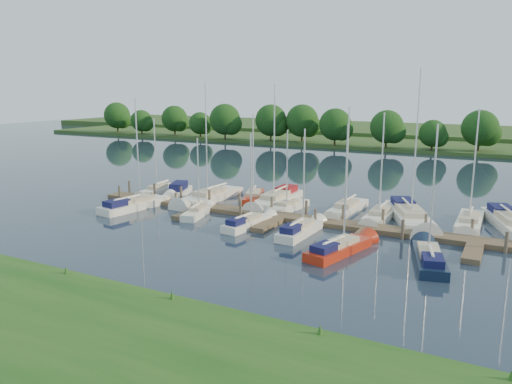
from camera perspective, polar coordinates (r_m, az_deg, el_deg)
The scene contains 24 objects.
ground at distance 38.03m, azimuth -2.01°, elevation -5.84°, with size 260.00×260.00×0.00m, color #1B2737.
near_bank at distance 26.28m, azimuth -20.14°, elevation -14.40°, with size 90.00×10.00×0.50m, color #194915.
dock at distance 44.21m, azimuth 2.69°, elevation -3.04°, with size 40.00×6.00×0.40m.
mooring_pilings at distance 45.10m, azimuth 3.30°, elevation -2.22°, with size 38.24×2.84×2.00m.
far_shore at distance 108.54m, azimuth 18.09°, elevation 5.33°, with size 180.00×30.00×0.60m, color #25431A.
distant_hill at distance 133.11m, azimuth 19.97°, elevation 6.48°, with size 220.00×40.00×1.40m, color #3D5927.
treeline at distance 95.54m, azimuth 18.14°, elevation 6.84°, with size 147.49×9.92×8.20m.
sailboat_n_0 at distance 56.40m, azimuth -11.13°, elevation 0.10°, with size 2.02×6.73×8.66m.
motorboat at distance 54.83m, azimuth -8.87°, elevation -0.05°, with size 3.35×5.94×1.83m.
sailboat_n_2 at distance 52.04m, azimuth -5.40°, elevation -0.71°, with size 2.80×10.01×12.60m.
sailboat_n_3 at distance 51.87m, azimuth -0.30°, elevation -0.70°, with size 3.94×7.20×9.34m.
sailboat_n_4 at distance 50.41m, azimuth 2.28°, elevation -1.01°, with size 2.38×9.67×12.34m.
sailboat_n_5 at distance 47.91m, azimuth 3.66°, elevation -1.79°, with size 2.17×6.26×8.01m.
sailboat_n_6 at distance 47.47m, azimuth 10.30°, elevation -2.08°, with size 2.11×7.97×10.26m.
sailboat_n_7 at distance 45.83m, azimuth 13.96°, elevation -2.76°, with size 1.84×7.69×9.83m.
sailboat_n_8 at distance 46.08m, azimuth 17.17°, elevation -2.78°, with size 6.08×10.66×13.64m.
sailboat_n_9 at distance 45.96m, azimuth 23.18°, elevation -3.34°, with size 1.98×8.07×10.25m.
sailboat_n_10 at distance 46.75m, azimuth 27.16°, elevation -3.37°, with size 5.09×10.09×12.77m.
sailboat_s_0 at distance 49.91m, azimuth -13.48°, elevation -1.48°, with size 3.21×8.71×10.98m.
sailboat_s_1 at distance 46.23m, azimuth -6.63°, elevation -2.35°, with size 2.36×5.74×7.43m.
sailboat_s_2 at distance 42.19m, azimuth -0.87°, elevation -3.60°, with size 2.16×6.43×8.25m.
sailboat_s_3 at distance 40.18m, azimuth 5.14°, elevation -4.42°, with size 1.85×6.78×8.80m.
sailboat_s_4 at distance 36.22m, azimuth 9.64°, elevation -6.40°, with size 3.28×7.47×9.47m.
sailboat_s_5 at distance 35.68m, azimuth 19.14°, elevation -7.19°, with size 3.34×7.59×9.63m.
Camera 1 is at (18.01, -31.44, 11.56)m, focal length 35.00 mm.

